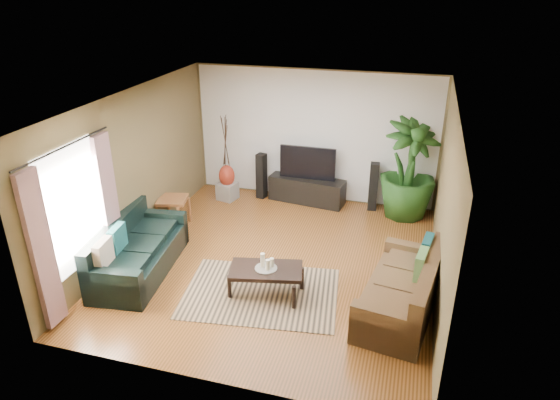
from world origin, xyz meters
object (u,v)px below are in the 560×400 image
(coffee_table, at_px, (266,281))
(speaker_left, at_px, (262,176))
(sofa_left, at_px, (139,248))
(speaker_right, at_px, (373,187))
(television, at_px, (308,163))
(vase, at_px, (227,176))
(potted_plant, at_px, (408,169))
(sofa_right, at_px, (401,285))
(side_table, at_px, (173,212))
(pedestal, at_px, (227,191))
(tv_stand, at_px, (307,190))

(coffee_table, relative_size, speaker_left, 1.09)
(sofa_left, bearing_deg, speaker_right, -51.84)
(coffee_table, relative_size, television, 0.92)
(television, bearing_deg, vase, -168.49)
(potted_plant, bearing_deg, sofa_right, -88.04)
(speaker_right, height_order, side_table, speaker_right)
(speaker_left, bearing_deg, sofa_right, -34.01)
(sofa_left, height_order, pedestal, sofa_left)
(speaker_left, relative_size, speaker_right, 0.99)
(sofa_right, distance_m, potted_plant, 3.21)
(tv_stand, bearing_deg, potted_plant, 4.70)
(television, relative_size, speaker_left, 1.18)
(coffee_table, relative_size, speaker_right, 1.07)
(coffee_table, distance_m, speaker_right, 3.60)
(sofa_right, bearing_deg, sofa_left, -80.06)
(coffee_table, relative_size, pedestal, 2.92)
(vase, height_order, side_table, vase)
(television, xyz_separation_m, vase, (-1.64, -0.33, -0.33))
(speaker_right, bearing_deg, pedestal, -177.43)
(vase, distance_m, side_table, 1.52)
(sofa_right, bearing_deg, speaker_left, -127.34)
(sofa_right, xyz_separation_m, side_table, (-4.28, 1.53, -0.15))
(sofa_right, bearing_deg, side_table, -100.72)
(tv_stand, height_order, speaker_left, speaker_left)
(vase, bearing_deg, speaker_left, 23.01)
(speaker_left, height_order, speaker_right, speaker_right)
(sofa_right, distance_m, speaker_right, 3.35)
(sofa_left, bearing_deg, sofa_right, -96.06)
(television, distance_m, potted_plant, 1.99)
(tv_stand, height_order, television, television)
(coffee_table, bearing_deg, potted_plant, 48.89)
(television, bearing_deg, coffee_table, -87.21)
(sofa_right, xyz_separation_m, coffee_table, (-1.93, -0.12, -0.21))
(speaker_left, xyz_separation_m, vase, (-0.67, -0.28, 0.04))
(potted_plant, relative_size, side_table, 3.49)
(vase, bearing_deg, tv_stand, 11.51)
(sofa_left, distance_m, coffee_table, 2.13)
(speaker_right, distance_m, side_table, 3.94)
(coffee_table, xyz_separation_m, television, (-0.16, 3.38, 0.64))
(sofa_left, distance_m, speaker_right, 4.70)
(sofa_left, relative_size, sofa_right, 1.06)
(speaker_left, bearing_deg, pedestal, -144.70)
(speaker_right, xyz_separation_m, potted_plant, (0.63, -0.10, 0.47))
(sofa_right, height_order, television, television)
(potted_plant, bearing_deg, television, 177.02)
(coffee_table, bearing_deg, sofa_right, -8.49)
(sofa_left, relative_size, vase, 4.51)
(sofa_left, distance_m, speaker_left, 3.43)
(sofa_left, height_order, side_table, sofa_left)
(speaker_right, height_order, potted_plant, potted_plant)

